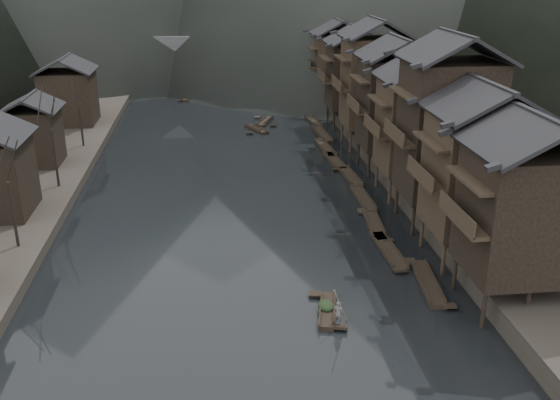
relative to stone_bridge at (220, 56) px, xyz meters
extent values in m
plane|color=black|center=(0.00, -72.00, -5.11)|extent=(300.00, 300.00, 0.00)
cube|color=#2D2823|center=(35.00, -32.00, -4.21)|extent=(40.00, 200.00, 1.80)
cylinder|color=black|center=(14.20, -82.40, -3.81)|extent=(0.30, 0.30, 2.90)
cylinder|color=black|center=(14.20, -77.60, -3.81)|extent=(0.30, 0.30, 2.90)
cylinder|color=black|center=(16.95, -82.40, -3.81)|extent=(0.30, 0.30, 2.90)
cylinder|color=black|center=(16.95, -77.60, -3.81)|extent=(0.30, 0.30, 2.90)
cube|color=black|center=(17.30, -80.00, 1.50)|extent=(7.00, 6.00, 8.01)
cube|color=#2C2218|center=(13.30, -80.00, 1.10)|extent=(1.20, 5.70, 0.25)
cylinder|color=#2C2218|center=(14.20, -75.40, -3.81)|extent=(0.30, 0.30, 2.90)
cylinder|color=#2C2218|center=(14.20, -70.60, -3.81)|extent=(0.30, 0.30, 2.90)
cylinder|color=#2C2218|center=(16.95, -75.40, -3.81)|extent=(0.30, 0.30, 2.90)
cylinder|color=#2C2218|center=(16.95, -70.60, -3.81)|extent=(0.30, 0.30, 2.90)
cube|color=#2C2218|center=(17.30, -73.00, 1.78)|extent=(7.00, 6.00, 8.59)
cube|color=#2C2218|center=(13.30, -73.00, 1.35)|extent=(1.20, 5.70, 0.25)
cylinder|color=black|center=(14.20, -68.40, -3.81)|extent=(0.30, 0.30, 2.90)
cylinder|color=black|center=(14.20, -63.60, -3.81)|extent=(0.30, 0.30, 2.90)
cylinder|color=black|center=(16.95, -68.40, -3.81)|extent=(0.30, 0.30, 2.90)
cylinder|color=black|center=(16.95, -63.60, -3.81)|extent=(0.30, 0.30, 2.90)
cube|color=black|center=(17.30, -66.00, 3.09)|extent=(7.00, 6.00, 11.21)
cube|color=#2C2218|center=(13.30, -66.00, 2.53)|extent=(1.20, 5.70, 0.25)
cylinder|color=#2C2218|center=(14.20, -61.40, -3.81)|extent=(0.30, 0.30, 2.90)
cylinder|color=#2C2218|center=(14.20, -56.60, -3.81)|extent=(0.30, 0.30, 2.90)
cylinder|color=#2C2218|center=(16.95, -61.40, -3.81)|extent=(0.30, 0.30, 2.90)
cylinder|color=#2C2218|center=(16.95, -56.60, -3.81)|extent=(0.30, 0.30, 2.90)
cube|color=#2C2218|center=(17.30, -59.00, 1.75)|extent=(7.00, 6.00, 8.52)
cube|color=#2C2218|center=(13.30, -59.00, 1.32)|extent=(1.20, 5.70, 0.25)
cylinder|color=black|center=(14.20, -53.40, -3.81)|extent=(0.30, 0.30, 2.90)
cylinder|color=black|center=(14.20, -48.60, -3.81)|extent=(0.30, 0.30, 2.90)
cylinder|color=black|center=(16.95, -53.40, -3.81)|extent=(0.30, 0.30, 2.90)
cylinder|color=black|center=(16.95, -48.60, -3.81)|extent=(0.30, 0.30, 2.90)
cube|color=black|center=(17.30, -51.00, 2.11)|extent=(7.00, 6.00, 9.24)
cube|color=#2C2218|center=(13.30, -51.00, 1.65)|extent=(1.20, 5.70, 0.25)
cylinder|color=#2C2218|center=(14.20, -44.40, -3.81)|extent=(0.30, 0.30, 2.90)
cylinder|color=#2C2218|center=(14.20, -39.60, -3.81)|extent=(0.30, 0.30, 2.90)
cylinder|color=#2C2218|center=(16.95, -44.40, -3.81)|extent=(0.30, 0.30, 2.90)
cylinder|color=#2C2218|center=(16.95, -39.60, -3.81)|extent=(0.30, 0.30, 2.90)
cube|color=#2C2218|center=(17.30, -42.00, 2.64)|extent=(7.00, 6.00, 10.30)
cube|color=#2C2218|center=(13.30, -42.00, 2.12)|extent=(1.20, 5.70, 0.25)
cylinder|color=black|center=(14.20, -34.40, -3.81)|extent=(0.30, 0.30, 2.90)
cylinder|color=black|center=(14.20, -29.60, -3.81)|extent=(0.30, 0.30, 2.90)
cylinder|color=black|center=(16.95, -34.40, -3.81)|extent=(0.30, 0.30, 2.90)
cylinder|color=black|center=(16.95, -29.60, -3.81)|extent=(0.30, 0.30, 2.90)
cube|color=black|center=(17.30, -32.00, 1.70)|extent=(7.00, 6.00, 8.41)
cube|color=#2C2218|center=(13.30, -32.00, 1.28)|extent=(1.20, 5.70, 0.25)
cylinder|color=#2C2218|center=(14.20, -22.40, -3.81)|extent=(0.30, 0.30, 2.90)
cylinder|color=#2C2218|center=(14.20, -17.60, -3.81)|extent=(0.30, 0.30, 2.90)
cylinder|color=#2C2218|center=(16.95, -22.40, -3.81)|extent=(0.30, 0.30, 2.90)
cylinder|color=#2C2218|center=(16.95, -17.60, -3.81)|extent=(0.30, 0.30, 2.90)
cube|color=#2C2218|center=(17.30, -20.00, 1.63)|extent=(7.00, 6.00, 8.28)
cube|color=#2C2218|center=(13.30, -20.00, 1.22)|extent=(1.20, 5.70, 0.25)
cube|color=black|center=(-20.50, -48.00, -1.01)|extent=(5.00, 5.00, 5.80)
cube|color=black|center=(-20.50, -30.00, -0.51)|extent=(6.50, 6.50, 6.80)
cylinder|color=black|center=(-17.00, -69.12, -1.32)|extent=(0.24, 0.24, 5.17)
cylinder|color=black|center=(-17.00, -55.55, -1.12)|extent=(0.24, 0.24, 5.59)
cylinder|color=black|center=(-17.00, -41.50, -1.62)|extent=(0.24, 0.24, 4.58)
cube|color=black|center=(12.63, -76.80, -4.96)|extent=(1.78, 6.77, 0.30)
cube|color=black|center=(12.63, -76.80, -4.78)|extent=(1.82, 6.64, 0.10)
cube|color=black|center=(12.30, -73.61, -4.82)|extent=(1.01, 0.91, 0.34)
cube|color=black|center=(12.96, -80.00, -4.82)|extent=(1.01, 0.91, 0.34)
cube|color=black|center=(11.33, -71.42, -4.96)|extent=(1.31, 6.92, 0.30)
cube|color=black|center=(11.33, -71.42, -4.78)|extent=(1.36, 6.78, 0.10)
cube|color=black|center=(11.43, -68.11, -4.82)|extent=(0.96, 0.87, 0.35)
cube|color=black|center=(11.23, -74.72, -4.82)|extent=(0.96, 0.87, 0.35)
cube|color=black|center=(11.49, -66.52, -4.96)|extent=(1.60, 6.65, 0.30)
cube|color=black|center=(11.49, -66.52, -4.78)|extent=(1.64, 6.52, 0.10)
cube|color=black|center=(11.25, -63.37, -4.82)|extent=(0.99, 0.88, 0.34)
cube|color=black|center=(11.73, -69.68, -4.82)|extent=(0.99, 0.88, 0.34)
cube|color=black|center=(12.01, -60.20, -4.96)|extent=(1.15, 6.53, 0.30)
cube|color=black|center=(12.01, -60.20, -4.78)|extent=(1.21, 6.40, 0.10)
cube|color=black|center=(12.03, -57.07, -4.82)|extent=(0.94, 0.81, 0.34)
cube|color=black|center=(11.98, -63.33, -4.82)|extent=(0.94, 0.81, 0.34)
cube|color=black|center=(12.19, -53.75, -4.96)|extent=(1.43, 6.31, 0.30)
cube|color=black|center=(12.19, -53.75, -4.78)|extent=(1.48, 6.19, 0.10)
cube|color=black|center=(12.35, -50.75, -4.82)|extent=(0.97, 0.82, 0.33)
cube|color=black|center=(12.03, -56.75, -4.82)|extent=(0.97, 0.82, 0.33)
cube|color=black|center=(11.57, -48.07, -4.96)|extent=(1.61, 6.53, 0.30)
cube|color=black|center=(11.57, -48.07, -4.78)|extent=(1.66, 6.40, 0.10)
cube|color=black|center=(11.82, -44.98, -4.82)|extent=(1.00, 0.87, 0.34)
cube|color=black|center=(11.32, -51.16, -4.82)|extent=(1.00, 0.87, 0.34)
cube|color=black|center=(11.49, -43.01, -4.96)|extent=(1.53, 7.61, 0.30)
cube|color=black|center=(11.49, -43.01, -4.78)|extent=(1.57, 7.46, 0.10)
cube|color=black|center=(11.69, -39.38, -4.82)|extent=(0.99, 0.98, 0.36)
cube|color=black|center=(11.28, -46.63, -4.82)|extent=(0.99, 0.98, 0.36)
cube|color=black|center=(12.20, -36.66, -4.96)|extent=(1.59, 7.62, 0.30)
cube|color=black|center=(12.20, -36.66, -4.78)|extent=(1.63, 7.47, 0.10)
cube|color=black|center=(12.44, -33.03, -4.82)|extent=(0.99, 0.98, 0.36)
cube|color=black|center=(11.97, -40.28, -4.82)|extent=(0.99, 0.98, 0.36)
cube|color=black|center=(12.21, -29.87, -4.96)|extent=(1.76, 6.10, 0.30)
cube|color=black|center=(12.21, -29.87, -4.78)|extent=(1.80, 5.98, 0.10)
cube|color=black|center=(12.53, -27.00, -4.82)|extent=(1.01, 0.84, 0.33)
cube|color=black|center=(11.89, -32.74, -4.82)|extent=(1.01, 0.84, 0.33)
cube|color=black|center=(3.95, -33.07, -4.96)|extent=(2.98, 4.72, 0.30)
cube|color=black|center=(3.95, -33.07, -4.78)|extent=(2.98, 4.66, 0.10)
cube|color=black|center=(4.95, -31.01, -4.82)|extent=(1.03, 0.91, 0.29)
cube|color=black|center=(2.96, -35.13, -4.82)|extent=(1.03, 0.91, 0.29)
cube|color=black|center=(5.48, -28.96, -4.96)|extent=(2.84, 5.42, 0.30)
cube|color=black|center=(5.48, -28.96, -4.78)|extent=(2.85, 5.33, 0.10)
cube|color=black|center=(4.56, -26.53, -4.82)|extent=(1.03, 0.93, 0.31)
cube|color=black|center=(6.39, -31.39, -4.82)|extent=(1.03, 0.93, 0.31)
cube|color=black|center=(-6.37, -11.65, -4.96)|extent=(1.94, 4.62, 0.30)
cube|color=black|center=(-6.37, -11.65, -4.78)|extent=(1.97, 4.54, 0.10)
cube|color=black|center=(-5.91, -9.53, -4.82)|extent=(0.95, 0.73, 0.29)
cube|color=black|center=(-6.83, -13.76, -4.82)|extent=(0.95, 0.73, 0.29)
cube|color=#4C4C4F|center=(0.00, 0.00, 2.09)|extent=(40.00, 6.00, 1.60)
cube|color=#4C4C4F|center=(0.00, -2.70, 3.39)|extent=(40.00, 0.50, 1.00)
cube|color=#4C4C4F|center=(0.00, 2.70, 3.39)|extent=(40.00, 0.50, 1.00)
cube|color=#4C4C4F|center=(-14.00, 0.00, -1.91)|extent=(3.20, 6.00, 6.40)
cube|color=#4C4C4F|center=(-4.50, 0.00, -1.91)|extent=(3.20, 6.00, 6.40)
cube|color=#4C4C4F|center=(4.50, 0.00, -1.91)|extent=(3.20, 6.00, 6.40)
cube|color=#4C4C4F|center=(14.00, 0.00, -1.91)|extent=(3.20, 6.00, 6.40)
cube|color=black|center=(5.01, -79.65, -4.96)|extent=(1.90, 4.55, 0.30)
cube|color=black|center=(5.01, -79.65, -4.78)|extent=(1.93, 4.47, 0.10)
cube|color=black|center=(4.55, -77.57, -4.82)|extent=(0.92, 0.72, 0.29)
cube|color=black|center=(5.47, -81.74, -4.82)|extent=(0.92, 0.72, 0.29)
ellipsoid|color=black|center=(4.96, -79.44, -4.36)|extent=(1.06, 1.39, 0.64)
imported|color=#5D5C5F|center=(5.37, -81.30, -3.89)|extent=(0.68, 0.61, 1.57)
cylinder|color=#8C7A51|center=(5.57, -81.30, -1.39)|extent=(1.41, 1.59, 3.43)
camera|label=1|loc=(-1.86, -113.93, 16.11)|focal=40.00mm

